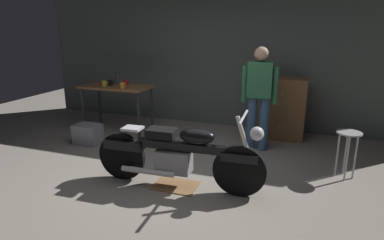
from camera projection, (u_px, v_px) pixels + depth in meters
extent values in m
plane|color=gray|center=(171.00, 181.00, 4.31)|extent=(12.00, 12.00, 0.00)
cube|color=#56605B|center=(226.00, 48.00, 6.42)|extent=(8.00, 0.12, 3.10)
cube|color=brown|center=(116.00, 87.00, 6.08)|extent=(1.30, 0.64, 0.04)
cylinder|color=#2D2D33|center=(83.00, 111.00, 6.16)|extent=(0.05, 0.05, 0.86)
cylinder|color=#2D2D33|center=(139.00, 116.00, 5.78)|extent=(0.05, 0.05, 0.86)
cylinder|color=#2D2D33|center=(100.00, 105.00, 6.63)|extent=(0.05, 0.05, 0.86)
cylinder|color=#2D2D33|center=(152.00, 110.00, 6.25)|extent=(0.05, 0.05, 0.86)
cylinder|color=black|center=(239.00, 171.00, 3.85)|extent=(0.64, 0.10, 0.64)
cylinder|color=black|center=(122.00, 156.00, 4.28)|extent=(0.64, 0.10, 0.64)
cube|color=black|center=(240.00, 157.00, 3.80)|extent=(0.45, 0.16, 0.10)
cube|color=black|center=(125.00, 144.00, 4.22)|extent=(0.53, 0.20, 0.12)
cube|color=gray|center=(174.00, 161.00, 4.08)|extent=(0.45, 0.26, 0.28)
cube|color=black|center=(181.00, 146.00, 3.99)|extent=(1.10, 0.15, 0.10)
ellipsoid|color=black|center=(197.00, 136.00, 3.89)|extent=(0.45, 0.24, 0.20)
cube|color=black|center=(162.00, 133.00, 4.02)|extent=(0.37, 0.26, 0.10)
cube|color=silver|center=(133.00, 128.00, 4.13)|extent=(0.25, 0.21, 0.03)
cylinder|color=silver|center=(246.00, 145.00, 3.74)|extent=(0.27, 0.06, 0.68)
cylinder|color=silver|center=(243.00, 117.00, 3.66)|extent=(0.06, 0.60, 0.03)
sphere|color=silver|center=(257.00, 134.00, 3.67)|extent=(0.16, 0.16, 0.16)
cylinder|color=silver|center=(147.00, 171.00, 4.06)|extent=(0.70, 0.10, 0.07)
cylinder|color=#3D5F89|center=(264.00, 124.00, 5.28)|extent=(0.15, 0.15, 0.88)
cylinder|color=#3D5F89|center=(251.00, 123.00, 5.33)|extent=(0.15, 0.15, 0.88)
cube|color=#33724C|center=(260.00, 80.00, 5.11)|extent=(0.39, 0.24, 0.56)
cylinder|color=#33724C|center=(275.00, 86.00, 5.06)|extent=(0.09, 0.09, 0.58)
cylinder|color=#33724C|center=(244.00, 84.00, 5.20)|extent=(0.09, 0.09, 0.58)
sphere|color=tan|center=(262.00, 54.00, 5.00)|extent=(0.22, 0.22, 0.22)
cylinder|color=#B2B2B7|center=(349.00, 133.00, 4.24)|extent=(0.32, 0.32, 0.02)
cylinder|color=#B2B2B7|center=(355.00, 157.00, 4.29)|extent=(0.02, 0.02, 0.62)
cylinder|color=#B2B2B7|center=(345.00, 153.00, 4.43)|extent=(0.02, 0.02, 0.62)
cylinder|color=#B2B2B7|center=(337.00, 155.00, 4.36)|extent=(0.02, 0.02, 0.62)
cylinder|color=#B2B2B7|center=(347.00, 159.00, 4.23)|extent=(0.02, 0.02, 0.62)
cube|color=brown|center=(282.00, 108.00, 5.86)|extent=(0.80, 0.44, 1.10)
sphere|color=tan|center=(282.00, 94.00, 5.57)|extent=(0.04, 0.04, 0.04)
sphere|color=tan|center=(281.00, 111.00, 5.65)|extent=(0.04, 0.04, 0.04)
sphere|color=tan|center=(280.00, 128.00, 5.73)|extent=(0.04, 0.04, 0.04)
cube|color=olive|center=(176.00, 185.00, 4.16)|extent=(0.56, 0.40, 0.01)
cube|color=gray|center=(88.00, 134.00, 5.64)|extent=(0.44, 0.32, 0.34)
cylinder|color=black|center=(110.00, 83.00, 6.09)|extent=(0.08, 0.08, 0.11)
torus|color=black|center=(112.00, 83.00, 6.07)|extent=(0.06, 0.01, 0.06)
cylinder|color=red|center=(126.00, 82.00, 6.17)|extent=(0.08, 0.08, 0.09)
torus|color=red|center=(128.00, 82.00, 6.16)|extent=(0.05, 0.01, 0.05)
cylinder|color=yellow|center=(104.00, 84.00, 6.00)|extent=(0.08, 0.08, 0.11)
torus|color=yellow|center=(106.00, 83.00, 5.98)|extent=(0.06, 0.01, 0.06)
cylinder|color=orange|center=(122.00, 86.00, 5.78)|extent=(0.09, 0.09, 0.11)
torus|color=orange|center=(125.00, 85.00, 5.76)|extent=(0.06, 0.01, 0.06)
cylinder|color=#3F4C59|center=(118.00, 80.00, 6.17)|extent=(0.06, 0.06, 0.18)
cylinder|color=#3F4C59|center=(117.00, 74.00, 6.13)|extent=(0.03, 0.03, 0.05)
cylinder|color=black|center=(117.00, 72.00, 6.13)|extent=(0.03, 0.03, 0.01)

